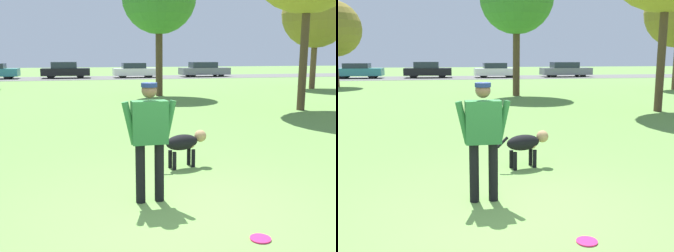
% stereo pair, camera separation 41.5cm
% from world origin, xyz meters
% --- Properties ---
extents(ground_plane, '(120.00, 120.00, 0.00)m').
position_xyz_m(ground_plane, '(0.00, 0.00, 0.00)').
color(ground_plane, '#608C42').
extents(far_road_strip, '(120.00, 6.00, 0.01)m').
position_xyz_m(far_road_strip, '(0.00, 30.24, 0.01)').
color(far_road_strip, '#5B5B59').
rests_on(far_road_strip, ground_plane).
extents(person, '(0.74, 0.23, 1.62)m').
position_xyz_m(person, '(-0.29, 0.51, 0.97)').
color(person, black).
rests_on(person, ground_plane).
extents(dog, '(1.01, 0.46, 0.64)m').
position_xyz_m(dog, '(0.63, 2.02, 0.44)').
color(dog, black).
rests_on(dog, ground_plane).
extents(frisbee, '(0.23, 0.23, 0.02)m').
position_xyz_m(frisbee, '(0.66, -0.89, 0.01)').
color(frisbee, '#E52366').
rests_on(frisbee, ground_plane).
extents(parked_car_teal, '(4.02, 1.83, 1.28)m').
position_xyz_m(parked_car_teal, '(-7.69, 30.63, 0.65)').
color(parked_car_teal, teal).
rests_on(parked_car_teal, ground_plane).
extents(parked_car_black, '(4.10, 1.88, 1.38)m').
position_xyz_m(parked_car_black, '(-1.89, 30.50, 0.68)').
color(parked_car_black, black).
rests_on(parked_car_black, ground_plane).
extents(parked_car_white, '(3.82, 1.68, 1.28)m').
position_xyz_m(parked_car_white, '(4.01, 29.99, 0.63)').
color(parked_car_white, white).
rests_on(parked_car_white, ground_plane).
extents(parked_car_grey, '(4.58, 1.83, 1.33)m').
position_xyz_m(parked_car_grey, '(10.43, 30.04, 0.65)').
color(parked_car_grey, slate).
rests_on(parked_car_grey, ground_plane).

